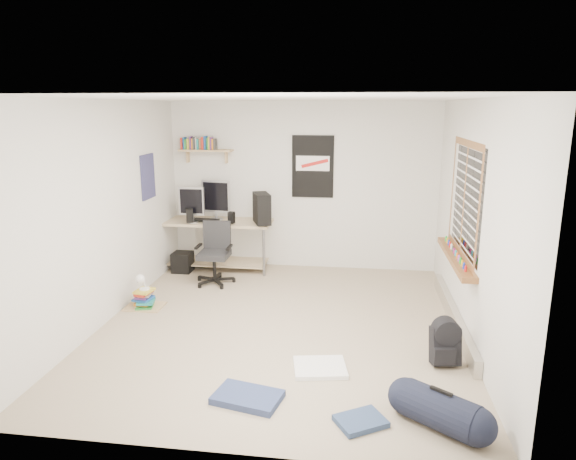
# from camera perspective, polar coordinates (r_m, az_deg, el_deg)

# --- Properties ---
(floor) EXTENTS (4.00, 4.50, 0.01)m
(floor) POSITION_cam_1_polar(r_m,az_deg,el_deg) (5.94, -0.82, -10.54)
(floor) COLOR gray
(floor) RESTS_ON ground
(ceiling) EXTENTS (4.00, 4.50, 0.01)m
(ceiling) POSITION_cam_1_polar(r_m,az_deg,el_deg) (5.42, -0.91, 14.46)
(ceiling) COLOR white
(ceiling) RESTS_ON ground
(back_wall) EXTENTS (4.00, 0.01, 2.50)m
(back_wall) POSITION_cam_1_polar(r_m,az_deg,el_deg) (7.74, 1.65, 4.87)
(back_wall) COLOR silver
(back_wall) RESTS_ON ground
(left_wall) EXTENTS (0.01, 4.50, 2.50)m
(left_wall) POSITION_cam_1_polar(r_m,az_deg,el_deg) (6.17, -19.63, 1.83)
(left_wall) COLOR silver
(left_wall) RESTS_ON ground
(right_wall) EXTENTS (0.01, 4.50, 2.50)m
(right_wall) POSITION_cam_1_polar(r_m,az_deg,el_deg) (5.61, 19.83, 0.71)
(right_wall) COLOR silver
(right_wall) RESTS_ON ground
(desk) EXTENTS (1.79, 1.00, 0.77)m
(desk) POSITION_cam_1_polar(r_m,az_deg,el_deg) (7.92, -7.90, -1.60)
(desk) COLOR tan
(desk) RESTS_ON floor
(monitor_left) EXTENTS (0.37, 0.09, 0.41)m
(monitor_left) POSITION_cam_1_polar(r_m,az_deg,el_deg) (7.65, -10.62, 2.46)
(monitor_left) COLOR #9C9CA1
(monitor_left) RESTS_ON desk
(monitor_right) EXTENTS (0.45, 0.18, 0.48)m
(monitor_right) POSITION_cam_1_polar(r_m,az_deg,el_deg) (7.78, -8.01, 3.02)
(monitor_right) COLOR #939297
(monitor_right) RESTS_ON desk
(pc_tower) EXTENTS (0.34, 0.46, 0.44)m
(pc_tower) POSITION_cam_1_polar(r_m,az_deg,el_deg) (7.40, -2.93, 2.43)
(pc_tower) COLOR black
(pc_tower) RESTS_ON desk
(keyboard) EXTENTS (0.45, 0.19, 0.02)m
(keyboard) POSITION_cam_1_polar(r_m,az_deg,el_deg) (7.70, -9.32, 1.13)
(keyboard) COLOR black
(keyboard) RESTS_ON desk
(speaker_left) EXTENTS (0.13, 0.13, 0.20)m
(speaker_left) POSITION_cam_1_polar(r_m,az_deg,el_deg) (7.60, -10.87, 1.59)
(speaker_left) COLOR black
(speaker_left) RESTS_ON desk
(speaker_right) EXTENTS (0.10, 0.10, 0.17)m
(speaker_right) POSITION_cam_1_polar(r_m,az_deg,el_deg) (7.46, -6.30, 1.38)
(speaker_right) COLOR black
(speaker_right) RESTS_ON desk
(office_chair) EXTENTS (0.57, 0.57, 0.87)m
(office_chair) POSITION_cam_1_polar(r_m,az_deg,el_deg) (7.18, -8.24, -2.17)
(office_chair) COLOR black
(office_chair) RESTS_ON floor
(wall_shelf) EXTENTS (0.80, 0.22, 0.24)m
(wall_shelf) POSITION_cam_1_polar(r_m,az_deg,el_deg) (7.86, -9.12, 8.73)
(wall_shelf) COLOR tan
(wall_shelf) RESTS_ON back_wall
(poster_back_wall) EXTENTS (0.62, 0.03, 0.92)m
(poster_back_wall) POSITION_cam_1_polar(r_m,az_deg,el_deg) (7.67, 2.76, 7.04)
(poster_back_wall) COLOR black
(poster_back_wall) RESTS_ON back_wall
(poster_left_wall) EXTENTS (0.02, 0.42, 0.60)m
(poster_left_wall) POSITION_cam_1_polar(r_m,az_deg,el_deg) (7.19, -15.30, 5.74)
(poster_left_wall) COLOR navy
(poster_left_wall) RESTS_ON left_wall
(window) EXTENTS (0.10, 1.50, 1.26)m
(window) POSITION_cam_1_polar(r_m,az_deg,el_deg) (5.85, 18.87, 3.29)
(window) COLOR brown
(window) RESTS_ON right_wall
(baseboard_heater) EXTENTS (0.08, 2.50, 0.18)m
(baseboard_heater) POSITION_cam_1_polar(r_m,az_deg,el_deg) (6.22, 17.96, -9.12)
(baseboard_heater) COLOR #B7B2A8
(baseboard_heater) RESTS_ON floor
(backpack) EXTENTS (0.30, 0.26, 0.36)m
(backpack) POSITION_cam_1_polar(r_m,az_deg,el_deg) (5.23, 17.05, -12.17)
(backpack) COLOR black
(backpack) RESTS_ON floor
(duffel_bag) EXTENTS (0.42, 0.42, 0.59)m
(duffel_bag) POSITION_cam_1_polar(r_m,az_deg,el_deg) (4.34, 16.50, -18.78)
(duffel_bag) COLOR black
(duffel_bag) RESTS_ON floor
(tshirt) EXTENTS (0.55, 0.49, 0.04)m
(tshirt) POSITION_cam_1_polar(r_m,az_deg,el_deg) (5.02, 3.57, -15.01)
(tshirt) COLOR silver
(tshirt) RESTS_ON floor
(jeans_a) EXTENTS (0.62, 0.47, 0.06)m
(jeans_a) POSITION_cam_1_polar(r_m,az_deg,el_deg) (4.57, -4.52, -18.04)
(jeans_a) COLOR navy
(jeans_a) RESTS_ON floor
(jeans_b) EXTENTS (0.46, 0.43, 0.05)m
(jeans_b) POSITION_cam_1_polar(r_m,az_deg,el_deg) (4.32, 8.08, -20.28)
(jeans_b) COLOR navy
(jeans_b) RESTS_ON floor
(book_stack) EXTENTS (0.53, 0.48, 0.30)m
(book_stack) POSITION_cam_1_polar(r_m,az_deg,el_deg) (6.62, -15.69, -7.03)
(book_stack) COLOR brown
(book_stack) RESTS_ON floor
(desk_lamp) EXTENTS (0.20, 0.24, 0.21)m
(desk_lamp) POSITION_cam_1_polar(r_m,az_deg,el_deg) (6.52, -15.73, -5.21)
(desk_lamp) COLOR white
(desk_lamp) RESTS_ON book_stack
(subwoofer) EXTENTS (0.28, 0.28, 0.31)m
(subwoofer) POSITION_cam_1_polar(r_m,az_deg,el_deg) (7.87, -11.64, -3.56)
(subwoofer) COLOR black
(subwoofer) RESTS_ON floor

